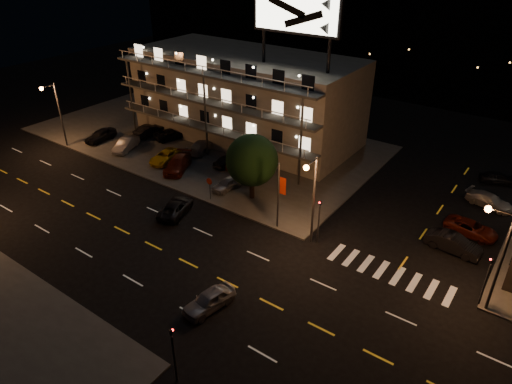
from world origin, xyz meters
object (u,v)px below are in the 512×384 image
Objects in this scene: tree at (252,162)px; lot_car_2 at (165,157)px; road_car_east at (209,300)px; road_car_west at (176,208)px; lot_car_7 at (202,146)px; lot_car_4 at (228,184)px; side_car_0 at (453,243)px.

lot_car_2 is (-12.88, 0.85, -3.31)m from tree.
road_car_west is at bearing 154.43° from road_car_east.
tree is 12.98m from lot_car_7.
lot_car_4 is 0.81× the size of side_car_0.
lot_car_2 reaches higher than road_car_west.
side_car_0 is at bearing 15.02° from lot_car_4.
lot_car_4 reaches higher than road_car_west.
tree is at bearing 141.70° from lot_car_7.
lot_car_4 is 0.90× the size of road_car_east.
side_car_0 is at bearing -177.02° from road_car_west.
lot_car_4 is at bearing 101.62° from side_car_0.
lot_car_7 is (-8.38, 5.49, 0.07)m from lot_car_4.
road_car_east is 0.88× the size of road_car_west.
road_car_west is at bearing -50.26° from lot_car_2.
lot_car_2 is 4.81m from lot_car_7.
tree reaches higher than lot_car_4.
lot_car_4 reaches higher than road_car_east.
tree is 1.44× the size of road_car_west.
road_car_west is at bearing 108.54° from lot_car_7.
tree is 8.37m from road_car_west.
lot_car_2 is 1.21× the size of lot_car_4.
road_car_west is (7.21, -11.82, -0.20)m from lot_car_7.
lot_car_2 is 1.09× the size of road_car_east.
tree is at bearing 124.96° from road_car_east.
lot_car_2 is at bearing -58.61° from road_car_west.
lot_car_7 is 1.05× the size of side_car_0.
side_car_0 is at bearing -7.16° from lot_car_2.
lot_car_2 is 0.98× the size of side_car_0.
lot_car_7 is at bearing 154.53° from tree.
road_car_west is (-4.14, -6.42, -3.43)m from tree.
tree is 1.40× the size of lot_car_7.
tree is at bearing 102.51° from side_car_0.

